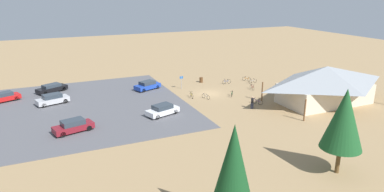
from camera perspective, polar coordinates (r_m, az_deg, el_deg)
name	(u,v)px	position (r m, az deg, el deg)	size (l,w,h in m)	color
ground	(209,94)	(53.95, 2.83, 0.39)	(160.00, 160.00, 0.00)	#9E7F56
parking_lot_asphalt	(29,114)	(49.80, -25.51, -2.75)	(41.61, 28.60, 0.05)	#56565B
bike_pavilion	(326,82)	(52.23, 21.35, 2.15)	(15.54, 9.44, 5.39)	beige
trash_bin	(201,80)	(60.46, 1.53, 2.70)	(0.60, 0.60, 0.90)	brown
lot_sign	(181,80)	(56.31, -1.78, 2.62)	(0.56, 0.08, 2.20)	#99999E
pine_center	(233,162)	(22.40, 6.91, -10.90)	(2.55, 2.55, 7.70)	brown
pine_far_west	(344,119)	(31.91, 23.94, -3.55)	(3.57, 3.57, 7.80)	brown
bicycle_silver_near_sign	(253,81)	(60.85, 10.06, 2.45)	(1.71, 0.48, 0.84)	black
bicycle_black_trailside	(299,84)	(60.78, 17.41, 1.90)	(1.70, 0.72, 0.85)	black
bicycle_blue_yard_right	(227,82)	(59.75, 5.78, 2.38)	(1.76, 0.48, 0.91)	black
bicycle_orange_yard_front	(246,79)	(62.18, 9.04, 2.81)	(0.94, 1.39, 0.80)	black
bicycle_green_yard_center	(232,94)	(52.89, 6.66, 0.37)	(1.07, 1.43, 0.82)	black
bicycle_yellow_lone_east	(192,95)	(51.75, -0.07, 0.14)	(0.50, 1.81, 0.88)	black
bicycle_purple_lone_west	(257,102)	(49.69, 10.80, -0.91)	(0.94, 1.49, 0.91)	black
bicycle_white_edge_north	(206,96)	(51.35, 2.32, -0.07)	(0.64, 1.61, 0.75)	black
bicycle_red_yard_left	(252,87)	(56.92, 9.96, 1.45)	(0.56, 1.77, 0.89)	black
car_blue_near_entry	(147,85)	(56.26, -7.43, 1.77)	(4.61, 3.26, 1.41)	#1E42B2
car_silver_aisle_side	(53,99)	(52.52, -22.19, -0.49)	(4.68, 2.94, 1.47)	#BCBCC1
car_black_back_corner	(52,88)	(58.73, -22.29, 1.22)	(4.95, 3.68, 1.31)	black
car_white_mid_lot	(163,110)	(44.56, -4.92, -2.31)	(4.66, 3.09, 1.42)	white
car_red_by_curb	(3,97)	(56.78, -28.87, -0.16)	(4.72, 3.26, 1.36)	red
car_maroon_end_stall	(73,126)	(41.48, -19.14, -4.72)	(4.71, 2.85, 1.46)	maroon
visitor_by_pavilion	(252,102)	(47.55, 9.99, -1.03)	(0.36, 0.36, 1.75)	#2D3347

